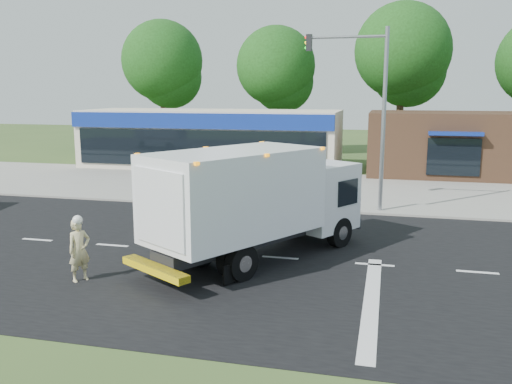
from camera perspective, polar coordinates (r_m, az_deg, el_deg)
ground at (r=17.70m, az=2.57°, el=-6.97°), size 120.00×120.00×0.00m
road_asphalt at (r=17.70m, az=2.57°, el=-6.95°), size 60.00×14.00×0.02m
sidewalk at (r=25.52m, az=6.17°, el=-1.39°), size 60.00×2.40×0.12m
parking_apron at (r=31.19m, az=7.60°, el=0.68°), size 60.00×9.00×0.02m
lane_markings at (r=16.23m, az=6.36°, el=-8.62°), size 55.20×7.00×0.01m
ems_box_truck at (r=17.03m, az=-0.04°, el=-0.44°), size 6.35×8.25×3.61m
emergency_worker at (r=16.18m, az=-18.11°, el=-5.72°), size 0.71×0.79×1.92m
retail_strip_mall at (r=38.63m, az=-4.78°, el=5.64°), size 18.00×6.20×4.00m
brown_storefront at (r=36.88m, az=19.63°, el=4.81°), size 10.00×6.70×4.00m
traffic_signal_pole at (r=24.18m, az=11.82°, el=9.40°), size 3.51×0.25×8.00m
background_trees at (r=44.95m, az=8.78°, el=13.11°), size 36.77×7.39×12.10m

